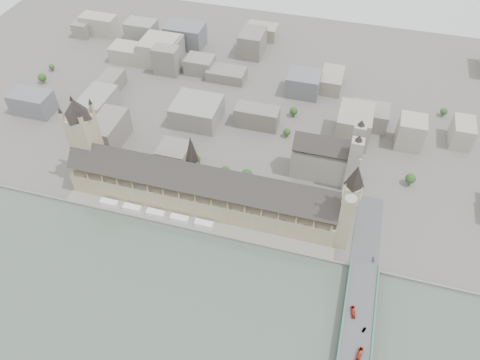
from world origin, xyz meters
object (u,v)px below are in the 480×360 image
(victoria_tower, at_px, (84,137))
(westminster_abbey, at_px, (327,158))
(elizabeth_tower, at_px, (350,202))
(westminster_bridge, at_px, (355,342))
(palace_of_westminster, at_px, (202,189))
(red_bus_south, at_px, (359,355))
(car_silver, at_px, (364,330))
(car_approach, at_px, (373,260))
(red_bus_north, at_px, (353,312))

(victoria_tower, height_order, westminster_abbey, victoria_tower)
(elizabeth_tower, height_order, westminster_bridge, elizabeth_tower)
(westminster_bridge, bearing_deg, elizabeth_tower, 104.11)
(palace_of_westminster, bearing_deg, red_bus_south, -35.99)
(westminster_bridge, relative_size, car_silver, 71.93)
(westminster_abbey, bearing_deg, red_bus_south, -74.47)
(westminster_abbey, bearing_deg, palace_of_westminster, -145.83)
(elizabeth_tower, relative_size, car_approach, 19.44)
(red_bus_south, relative_size, car_approach, 2.17)
(palace_of_westminster, xyz_separation_m, red_bus_south, (165.19, -119.96, -10.79))
(red_bus_south, height_order, car_silver, red_bus_south)
(palace_of_westminster, xyz_separation_m, victoria_tower, (-122.00, 6.30, 32.50))
(westminster_bridge, distance_m, car_approach, 77.50)
(palace_of_westminster, bearing_deg, car_silver, -30.56)
(elizabeth_tower, xyz_separation_m, red_bus_north, (18.92, -74.25, -46.35))
(car_silver, bearing_deg, palace_of_westminster, 171.89)
(palace_of_westminster, height_order, car_approach, palace_of_westminster)
(victoria_tower, relative_size, red_bus_south, 8.35)
(elizabeth_tower, relative_size, car_silver, 23.79)
(car_silver, bearing_deg, red_bus_north, 150.66)
(westminster_bridge, distance_m, car_silver, 11.56)
(westminster_abbey, height_order, red_bus_north, westminster_abbey)
(red_bus_north, distance_m, car_approach, 56.91)
(victoria_tower, xyz_separation_m, red_bus_south, (287.19, -126.26, -43.29))
(victoria_tower, xyz_separation_m, car_approach, (290.31, -36.49, -44.15))
(westminster_bridge, xyz_separation_m, car_approach, (6.31, 77.01, 5.93))
(westminster_abbey, distance_m, red_bus_north, 168.21)
(elizabeth_tower, relative_size, victoria_tower, 1.07)
(westminster_bridge, relative_size, car_approach, 58.78)
(palace_of_westminster, xyz_separation_m, westminster_abbey, (110.92, 75.30, 2.38))
(westminster_abbey, bearing_deg, car_silver, -72.18)
(westminster_bridge, relative_size, red_bus_south, 27.14)
(red_bus_north, relative_size, car_approach, 1.93)
(red_bus_north, relative_size, red_bus_south, 0.89)
(elizabeth_tower, xyz_separation_m, red_bus_south, (27.19, -108.26, -46.17))
(victoria_tower, distance_m, car_silver, 310.35)
(red_bus_north, bearing_deg, red_bus_south, -87.44)
(victoria_tower, distance_m, westminster_abbey, 244.79)
(victoria_tower, relative_size, westminster_bridge, 0.31)
(red_bus_south, bearing_deg, westminster_abbey, 115.54)
(westminster_abbey, relative_size, red_bus_south, 5.68)
(palace_of_westminster, relative_size, car_approach, 47.93)
(red_bus_north, bearing_deg, palace_of_westminster, 140.17)
(elizabeth_tower, height_order, red_bus_north, elizabeth_tower)
(victoria_tower, xyz_separation_m, red_bus_north, (278.92, -92.25, -43.47))
(red_bus_south, bearing_deg, red_bus_north, 113.68)
(palace_of_westminster, bearing_deg, westminster_abbey, 34.17)
(elizabeth_tower, height_order, victoria_tower, elizabeth_tower)
(palace_of_westminster, distance_m, victoria_tower, 126.41)
(car_approach, bearing_deg, palace_of_westminster, 164.72)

